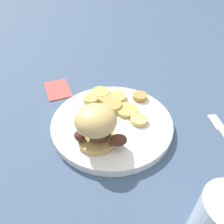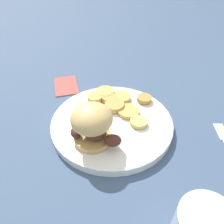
% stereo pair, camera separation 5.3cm
% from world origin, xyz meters
% --- Properties ---
extents(ground_plane, '(4.00, 4.00, 0.00)m').
position_xyz_m(ground_plane, '(0.00, 0.00, 0.00)').
color(ground_plane, '#3D5170').
extents(dinner_plate, '(0.30, 0.30, 0.02)m').
position_xyz_m(dinner_plate, '(0.00, 0.00, 0.01)').
color(dinner_plate, white).
rests_on(dinner_plate, ground_plane).
extents(sandwich, '(0.12, 0.09, 0.09)m').
position_xyz_m(sandwich, '(0.01, -0.08, 0.07)').
color(sandwich, tan).
rests_on(sandwich, dinner_plate).
extents(potato_round_0, '(0.06, 0.06, 0.01)m').
position_xyz_m(potato_round_0, '(0.02, 0.05, 0.03)').
color(potato_round_0, tan).
rests_on(potato_round_0, dinner_plate).
extents(potato_round_1, '(0.05, 0.05, 0.01)m').
position_xyz_m(potato_round_1, '(-0.02, 0.04, 0.03)').
color(potato_round_1, tan).
rests_on(potato_round_1, dinner_plate).
extents(potato_round_2, '(0.04, 0.04, 0.01)m').
position_xyz_m(potato_round_2, '(-0.08, 0.04, 0.03)').
color(potato_round_2, tan).
rests_on(potato_round_2, dinner_plate).
extents(potato_round_3, '(0.04, 0.04, 0.01)m').
position_xyz_m(potato_round_3, '(0.06, 0.02, 0.03)').
color(potato_round_3, '#DBB766').
rests_on(potato_round_3, dinner_plate).
extents(potato_round_4, '(0.04, 0.04, 0.01)m').
position_xyz_m(potato_round_4, '(0.03, 0.11, 0.03)').
color(potato_round_4, '#BC8942').
rests_on(potato_round_4, dinner_plate).
extents(potato_round_5, '(0.04, 0.04, 0.01)m').
position_xyz_m(potato_round_5, '(-0.05, 0.06, 0.03)').
color(potato_round_5, tan).
rests_on(potato_round_5, dinner_plate).
extents(potato_round_6, '(0.05, 0.05, 0.01)m').
position_xyz_m(potato_round_6, '(-0.07, 0.08, 0.03)').
color(potato_round_6, tan).
rests_on(potato_round_6, dinner_plate).
extents(potato_round_7, '(0.05, 0.05, 0.01)m').
position_xyz_m(potato_round_7, '(-0.03, 0.09, 0.03)').
color(potato_round_7, tan).
rests_on(potato_round_7, dinner_plate).
extents(napkin, '(0.13, 0.13, 0.01)m').
position_xyz_m(napkin, '(-0.22, 0.07, 0.00)').
color(napkin, '#B24C47').
rests_on(napkin, ground_plane).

